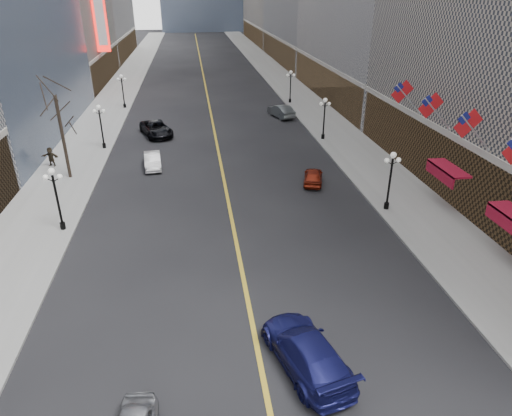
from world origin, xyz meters
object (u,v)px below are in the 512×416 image
object	(u,v)px
streetlamp_west_2	(101,122)
streetlamp_west_1	(56,193)
streetlamp_east_3	(291,83)
streetlamp_east_1	(391,175)
streetlamp_east_2	(324,114)
car_nb_far	(156,129)
car_sb_far	(281,111)
car_nb_mid	(153,160)
car_sb_near	(306,351)
streetlamp_west_3	(122,88)
car_sb_mid	(313,176)

from	to	relation	value
streetlamp_west_2	streetlamp_west_1	bearing A→B (deg)	-90.00
streetlamp_west_2	streetlamp_east_3	bearing A→B (deg)	37.33
streetlamp_east_1	streetlamp_east_2	size ratio (longest dim) A/B	1.00
car_nb_far	car_sb_far	distance (m)	16.79
car_nb_mid	streetlamp_west_1	bearing A→B (deg)	-120.07
car_nb_mid	car_nb_far	xyz separation A→B (m)	(-0.23, 10.38, 0.13)
streetlamp_west_2	car_sb_far	world-z (taller)	streetlamp_west_2
car_nb_far	car_sb_near	distance (m)	37.85
car_sb_far	car_sb_near	bearing A→B (deg)	63.51
streetlamp_west_1	car_nb_mid	distance (m)	13.18
streetlamp_west_1	car_sb_near	size ratio (longest dim) A/B	0.77
streetlamp_east_3	car_nb_mid	world-z (taller)	streetlamp_east_3
streetlamp_west_1	streetlamp_west_3	bearing A→B (deg)	90.00
streetlamp_east_3	streetlamp_west_2	xyz separation A→B (m)	(-23.60, -18.00, 0.00)
car_sb_far	streetlamp_east_3	bearing A→B (deg)	-127.34
streetlamp_east_3	car_sb_mid	size ratio (longest dim) A/B	1.17
streetlamp_east_2	streetlamp_west_1	world-z (taller)	same
streetlamp_west_2	car_sb_far	distance (m)	23.32
streetlamp_east_2	streetlamp_west_3	distance (m)	29.68
car_sb_near	car_sb_far	world-z (taller)	car_sb_near
streetlamp_east_2	streetlamp_west_3	bearing A→B (deg)	142.67
streetlamp_east_2	streetlamp_west_1	bearing A→B (deg)	-142.67
streetlamp_east_2	streetlamp_west_2	size ratio (longest dim) A/B	1.00
streetlamp_east_2	car_sb_mid	size ratio (longest dim) A/B	1.17
streetlamp_east_2	car_nb_mid	size ratio (longest dim) A/B	1.08
streetlamp_east_2	car_sb_mid	distance (m)	12.94
streetlamp_west_1	car_nb_far	bearing A→B (deg)	76.88
streetlamp_west_1	car_nb_mid	size ratio (longest dim) A/B	1.08
streetlamp_west_3	streetlamp_east_3	bearing A→B (deg)	0.00
streetlamp_east_2	car_sb_near	size ratio (longest dim) A/B	0.77
streetlamp_west_3	car_nb_far	bearing A→B (deg)	-69.46
streetlamp_east_1	car_sb_far	world-z (taller)	streetlamp_east_1
streetlamp_east_2	car_nb_mid	world-z (taller)	streetlamp_east_2
streetlamp_east_1	car_sb_far	xyz separation A→B (m)	(-2.80, 28.35, -2.08)
car_sb_mid	car_nb_far	bearing A→B (deg)	-32.58
streetlamp_east_2	car_nb_mid	distance (m)	19.34
car_nb_mid	car_nb_far	distance (m)	10.38
streetlamp_east_2	streetlamp_west_3	world-z (taller)	same
streetlamp_west_3	car_sb_mid	distance (m)	35.83
streetlamp_east_2	streetlamp_west_3	size ratio (longest dim) A/B	1.00
streetlamp_east_1	streetlamp_west_2	bearing A→B (deg)	142.67
streetlamp_west_1	car_nb_mid	bearing A→B (deg)	65.40
streetlamp_west_3	car_nb_far	world-z (taller)	streetlamp_west_3
streetlamp_east_3	car_sb_near	xyz separation A→B (m)	(-9.80, -50.66, -2.04)
streetlamp_east_1	car_nb_far	size ratio (longest dim) A/B	0.77
streetlamp_west_1	car_sb_near	distance (m)	20.24
streetlamp_east_2	streetlamp_west_2	xyz separation A→B (m)	(-23.60, 0.00, 0.00)
streetlamp_east_1	car_nb_mid	bearing A→B (deg)	147.00
streetlamp_west_2	car_nb_mid	distance (m)	8.51
car_sb_mid	car_sb_near	bearing A→B (deg)	90.98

